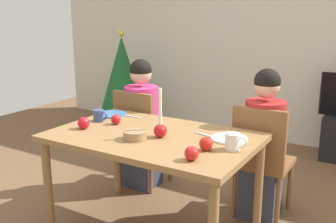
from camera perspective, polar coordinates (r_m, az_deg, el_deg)
name	(u,v)px	position (r m, az deg, el deg)	size (l,w,h in m)	color
back_wall	(271,35)	(4.98, 14.65, 10.70)	(6.40, 0.10, 2.60)	beige
dining_table	(153,146)	(2.74, -2.16, -5.01)	(1.40, 0.90, 0.75)	olive
chair_left	(140,133)	(3.56, -4.11, -3.10)	(0.40, 0.40, 0.90)	brown
chair_right	(261,156)	(3.08, 13.34, -6.23)	(0.40, 0.40, 0.90)	brown
person_left_child	(142,126)	(3.56, -3.82, -2.08)	(0.30, 0.30, 1.17)	#33384C
person_right_child	(263,147)	(3.09, 13.59, -5.05)	(0.30, 0.30, 1.17)	#33384C
christmas_tree	(122,79)	(5.32, -6.60, 4.71)	(0.68, 0.68, 1.33)	brown
candle_centerpiece	(160,127)	(2.64, -1.12, -2.32)	(0.09, 0.09, 0.34)	red
plate_left	(112,114)	(3.26, -8.11, -0.37)	(0.24, 0.24, 0.01)	teal
plate_right	(229,138)	(2.64, 8.85, -3.87)	(0.24, 0.24, 0.01)	white
mug_left	(99,115)	(3.08, -9.95, -0.57)	(0.13, 0.08, 0.09)	#33477F
mug_right	(233,142)	(2.44, 9.36, -4.32)	(0.14, 0.09, 0.10)	white
fork_left	(131,116)	(3.17, -5.36, -0.71)	(0.18, 0.01, 0.01)	silver
fork_right	(206,135)	(2.70, 5.47, -3.43)	(0.18, 0.01, 0.01)	silver
bowl_walnuts	(135,135)	(2.62, -4.77, -3.41)	(0.15, 0.15, 0.06)	#99754C
apple_near_candle	(206,144)	(2.41, 5.51, -4.67)	(0.08, 0.08, 0.08)	red
apple_by_left_plate	(192,153)	(2.25, 3.43, -6.06)	(0.08, 0.08, 0.08)	red
apple_by_right_mug	(84,123)	(2.90, -12.10, -1.64)	(0.09, 0.09, 0.09)	red
apple_far_edge	(116,119)	(2.97, -7.54, -1.15)	(0.07, 0.07, 0.07)	red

